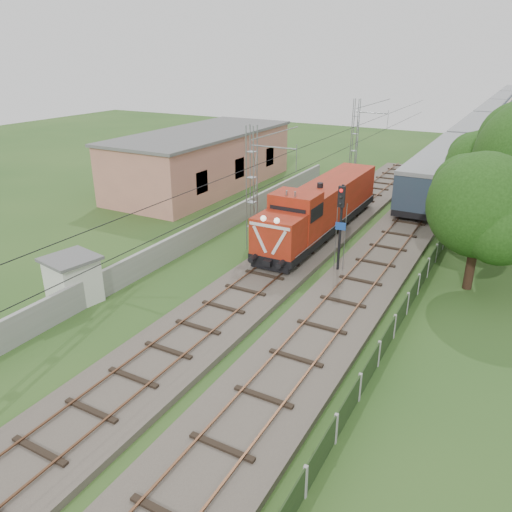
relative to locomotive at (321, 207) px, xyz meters
The scene contains 13 objects.
ground 16.59m from the locomotive, 90.00° to the right, with size 140.00×140.00×0.00m, color #284E1D.
track_main 9.65m from the locomotive, 90.00° to the right, with size 4.20×70.00×0.45m.
track_side 6.43m from the locomotive, 35.35° to the left, with size 4.20×80.00×0.45m.
catenary 5.68m from the locomotive, 123.50° to the right, with size 3.31×70.00×8.00m.
boundary_wall 8.00m from the locomotive, 145.58° to the right, with size 0.25×40.00×1.50m, color #9E9E99.
station_building 16.80m from the locomotive, 153.29° to the left, with size 8.40×20.40×5.22m.
fence 15.73m from the locomotive, 59.26° to the right, with size 0.12×32.00×1.20m.
locomotive is the anchor object (origin of this frame).
coach_rake 60.17m from the locomotive, 85.23° to the left, with size 2.94×109.83×3.40m.
signal_post 6.68m from the locomotive, 59.29° to the right, with size 0.59×0.46×5.35m.
relay_hut 17.08m from the locomotive, 115.71° to the right, with size 2.84×2.84×2.51m.
tree_a 11.30m from the locomotive, 20.48° to the right, with size 5.79×5.51×7.50m.
tree_c 11.62m from the locomotive, 34.44° to the left, with size 5.57×5.30×7.22m.
Camera 1 is at (11.96, -14.66, 12.15)m, focal length 35.00 mm.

